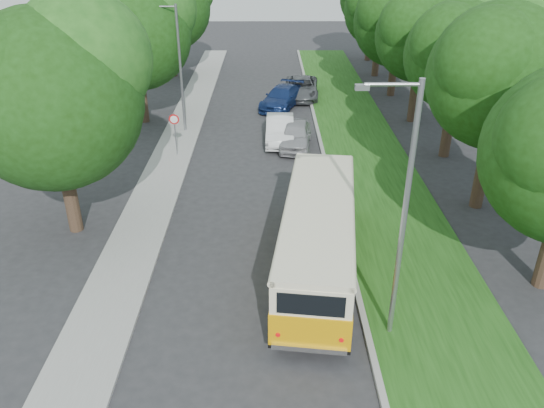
{
  "coord_description": "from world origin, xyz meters",
  "views": [
    {
      "loc": [
        0.56,
        -15.26,
        11.23
      ],
      "look_at": [
        0.69,
        3.38,
        1.5
      ],
      "focal_mm": 35.0,
      "sensor_mm": 36.0,
      "label": 1
    }
  ],
  "objects_px": {
    "lamppost_far": "(179,65)",
    "car_grey": "(301,88)",
    "car_blue": "(282,97)",
    "car_white": "(280,130)",
    "vintage_bus": "(318,239)",
    "lamppost_near": "(402,210)",
    "car_silver": "(296,135)"
  },
  "relations": [
    {
      "from": "lamppost_far",
      "to": "car_silver",
      "type": "distance_m",
      "value": 8.04
    },
    {
      "from": "car_grey",
      "to": "vintage_bus",
      "type": "bearing_deg",
      "value": -88.06
    },
    {
      "from": "car_grey",
      "to": "car_silver",
      "type": "bearing_deg",
      "value": -91.3
    },
    {
      "from": "car_white",
      "to": "car_grey",
      "type": "distance_m",
      "value": 9.38
    },
    {
      "from": "car_silver",
      "to": "car_white",
      "type": "distance_m",
      "value": 1.25
    },
    {
      "from": "lamppost_near",
      "to": "car_white",
      "type": "distance_m",
      "value": 17.42
    },
    {
      "from": "lamppost_near",
      "to": "lamppost_far",
      "type": "distance_m",
      "value": 20.53
    },
    {
      "from": "lamppost_far",
      "to": "car_blue",
      "type": "height_order",
      "value": "lamppost_far"
    },
    {
      "from": "car_white",
      "to": "car_blue",
      "type": "xyz_separation_m",
      "value": [
        0.26,
        6.72,
        -0.02
      ]
    },
    {
      "from": "lamppost_near",
      "to": "lamppost_far",
      "type": "xyz_separation_m",
      "value": [
        -8.91,
        18.5,
        -0.25
      ]
    },
    {
      "from": "car_silver",
      "to": "car_white",
      "type": "xyz_separation_m",
      "value": [
        -0.89,
        0.87,
        0.02
      ]
    },
    {
      "from": "lamppost_near",
      "to": "lamppost_far",
      "type": "height_order",
      "value": "lamppost_near"
    },
    {
      "from": "lamppost_near",
      "to": "car_silver",
      "type": "xyz_separation_m",
      "value": [
        -2.09,
        15.91,
        -3.64
      ]
    },
    {
      "from": "lamppost_near",
      "to": "car_silver",
      "type": "relative_size",
      "value": 1.88
    },
    {
      "from": "lamppost_near",
      "to": "car_silver",
      "type": "distance_m",
      "value": 16.46
    },
    {
      "from": "car_silver",
      "to": "car_blue",
      "type": "bearing_deg",
      "value": 101.05
    },
    {
      "from": "vintage_bus",
      "to": "lamppost_far",
      "type": "bearing_deg",
      "value": 122.35
    },
    {
      "from": "car_white",
      "to": "car_grey",
      "type": "relative_size",
      "value": 0.86
    },
    {
      "from": "car_grey",
      "to": "car_blue",
      "type": "bearing_deg",
      "value": -117.57
    },
    {
      "from": "car_white",
      "to": "car_blue",
      "type": "distance_m",
      "value": 6.73
    },
    {
      "from": "lamppost_far",
      "to": "car_grey",
      "type": "xyz_separation_m",
      "value": [
        7.7,
        7.49,
        -3.39
      ]
    },
    {
      "from": "vintage_bus",
      "to": "car_blue",
      "type": "xyz_separation_m",
      "value": [
        -0.82,
        20.13,
        -0.69
      ]
    },
    {
      "from": "car_white",
      "to": "car_blue",
      "type": "bearing_deg",
      "value": 89.17
    },
    {
      "from": "vintage_bus",
      "to": "car_silver",
      "type": "height_order",
      "value": "vintage_bus"
    },
    {
      "from": "lamppost_far",
      "to": "car_white",
      "type": "relative_size",
      "value": 1.66
    },
    {
      "from": "car_white",
      "to": "car_grey",
      "type": "bearing_deg",
      "value": 80.52
    },
    {
      "from": "lamppost_near",
      "to": "lamppost_far",
      "type": "bearing_deg",
      "value": 115.71
    },
    {
      "from": "car_blue",
      "to": "car_grey",
      "type": "bearing_deg",
      "value": 79.48
    },
    {
      "from": "car_blue",
      "to": "vintage_bus",
      "type": "bearing_deg",
      "value": -66.92
    },
    {
      "from": "car_white",
      "to": "car_blue",
      "type": "relative_size",
      "value": 0.91
    },
    {
      "from": "car_silver",
      "to": "car_blue",
      "type": "distance_m",
      "value": 7.62
    },
    {
      "from": "lamppost_far",
      "to": "car_grey",
      "type": "distance_m",
      "value": 11.26
    }
  ]
}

